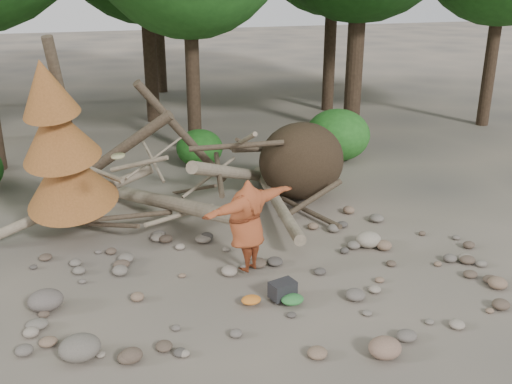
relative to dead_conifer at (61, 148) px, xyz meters
name	(u,v)px	position (x,y,z in m)	size (l,w,h in m)	color
ground	(263,295)	(3.12, -3.37, -2.11)	(120.00, 120.00, 0.00)	#514C44
deadfall_pile	(281,165)	(5.13, 0.87, -1.16)	(8.55, 5.24, 3.30)	#332619
dead_conifer	(61,148)	(0.00, 0.00, 0.00)	(2.06, 2.16, 4.35)	#4C3F30
bush_mid	(200,148)	(3.92, 4.43, -1.55)	(1.40, 1.40, 1.12)	#1F5C1A
bush_right	(337,135)	(8.12, 3.63, -1.31)	(2.00, 2.00, 1.60)	#286E22
frisbee_thrower	(247,225)	(3.12, -2.47, -1.12)	(3.49, 1.50, 2.42)	brown
backpack	(283,292)	(3.39, -3.63, -1.96)	(0.45, 0.30, 0.30)	black
cloth_green	(292,302)	(3.47, -3.87, -2.04)	(0.40, 0.33, 0.15)	#2C6E32
cloth_orange	(251,302)	(2.80, -3.63, -2.05)	(0.35, 0.29, 0.13)	#C66B22
boulder_front_left	(80,348)	(-0.07, -4.18, -1.93)	(0.62, 0.55, 0.37)	#645D54
boulder_front_right	(385,348)	(4.23, -5.63, -1.96)	(0.50, 0.45, 0.30)	#846452
boulder_mid_right	(369,240)	(5.90, -2.23, -1.95)	(0.54, 0.49, 0.32)	gray
boulder_mid_left	(46,300)	(-0.54, -2.58, -1.93)	(0.59, 0.53, 0.35)	#5E564F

